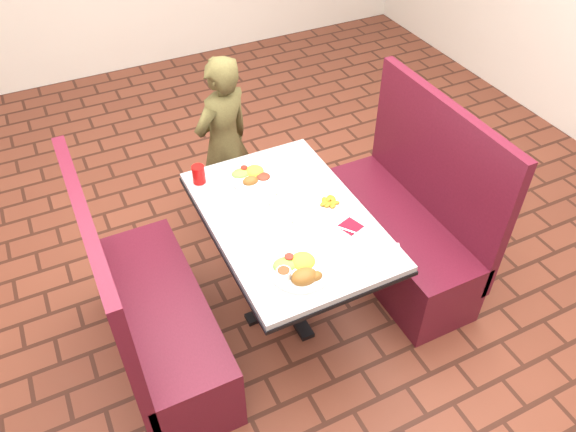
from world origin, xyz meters
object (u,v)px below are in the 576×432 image
object	(u,v)px
booth_bench_left	(153,319)
booth_bench_right	(403,228)
diner_person	(224,144)
near_dinner_plate	(300,268)
plantain_plate	(329,203)
dining_table	(288,229)
red_tumbler	(199,174)
far_dinner_plate	(252,174)

from	to	relation	value
booth_bench_left	booth_bench_right	size ratio (longest dim) A/B	1.00
diner_person	near_dinner_plate	bearing A→B (deg)	62.11
booth_bench_left	near_dinner_plate	bearing A→B (deg)	-29.58
diner_person	plantain_plate	bearing A→B (deg)	81.45
dining_table	near_dinner_plate	world-z (taller)	near_dinner_plate
dining_table	red_tumbler	xyz separation A→B (m)	(-0.32, 0.48, 0.15)
diner_person	red_tumbler	size ratio (longest dim) A/B	11.46
dining_table	booth_bench_right	world-z (taller)	booth_bench_right
booth_bench_left	diner_person	distance (m)	1.28
dining_table	diner_person	size ratio (longest dim) A/B	0.98
far_dinner_plate	red_tumbler	size ratio (longest dim) A/B	2.48
booth_bench_right	diner_person	distance (m)	1.28
dining_table	plantain_plate	distance (m)	0.26
booth_bench_left	near_dinner_plate	world-z (taller)	booth_bench_left
dining_table	near_dinner_plate	distance (m)	0.42
dining_table	booth_bench_left	world-z (taller)	booth_bench_left
dining_table	far_dinner_plate	world-z (taller)	far_dinner_plate
diner_person	near_dinner_plate	distance (m)	1.35
booth_bench_right	red_tumbler	distance (m)	1.31
booth_bench_left	red_tumbler	bearing A→B (deg)	45.15
red_tumbler	booth_bench_left	bearing A→B (deg)	-134.85
booth_bench_left	plantain_plate	bearing A→B (deg)	-0.81
far_dinner_plate	booth_bench_right	bearing A→B (deg)	-24.66
far_dinner_plate	near_dinner_plate	bearing A→B (deg)	-96.29
near_dinner_plate	far_dinner_plate	distance (m)	0.77
dining_table	red_tumbler	bearing A→B (deg)	123.97
near_dinner_plate	plantain_plate	world-z (taller)	near_dinner_plate
booth_bench_left	diner_person	size ratio (longest dim) A/B	0.97
diner_person	red_tumbler	xyz separation A→B (m)	(-0.32, -0.48, 0.19)
dining_table	diner_person	world-z (taller)	diner_person
booth_bench_left	booth_bench_right	distance (m)	1.60
booth_bench_left	near_dinner_plate	size ratio (longest dim) A/B	4.04
dining_table	booth_bench_right	distance (m)	0.86
far_dinner_plate	red_tumbler	distance (m)	0.30
booth_bench_left	far_dinner_plate	bearing A→B (deg)	26.99
far_dinner_plate	plantain_plate	xyz separation A→B (m)	(0.28, -0.40, -0.01)
dining_table	plantain_plate	xyz separation A→B (m)	(0.24, -0.01, 0.11)
near_dinner_plate	red_tumbler	distance (m)	0.88
booth_bench_left	red_tumbler	distance (m)	0.82
near_dinner_plate	red_tumbler	bearing A→B (deg)	102.86
diner_person	red_tumbler	bearing A→B (deg)	33.40
diner_person	red_tumbler	world-z (taller)	diner_person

